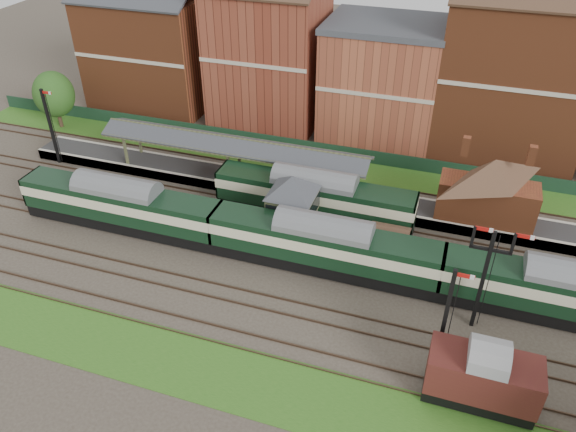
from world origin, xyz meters
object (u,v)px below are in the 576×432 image
(platform_railcar, at_px, (314,196))
(goods_van_a, at_px, (482,377))
(dmu_train, at_px, (323,245))
(semaphore_bracket, at_px, (485,274))
(signal_box, at_px, (293,206))

(platform_railcar, relative_size, goods_van_a, 2.75)
(dmu_train, relative_size, platform_railcar, 3.05)
(dmu_train, height_order, goods_van_a, dmu_train)
(semaphore_bracket, xyz_separation_m, platform_railcar, (-14.14, 9.00, -2.27))
(goods_van_a, bearing_deg, signal_box, 141.92)
(goods_van_a, bearing_deg, semaphore_bracket, 95.23)
(signal_box, xyz_separation_m, goods_van_a, (15.63, -12.25, -1.01))
(semaphore_bracket, height_order, platform_railcar, semaphore_bracket)
(platform_railcar, bearing_deg, signal_box, -105.52)
(signal_box, bearing_deg, platform_railcar, 74.48)
(dmu_train, bearing_deg, goods_van_a, -36.59)
(semaphore_bracket, distance_m, platform_railcar, 16.91)
(semaphore_bracket, distance_m, dmu_train, 12.00)
(platform_railcar, distance_m, goods_van_a, 21.38)
(dmu_train, bearing_deg, platform_railcar, 111.88)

